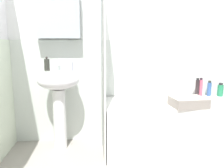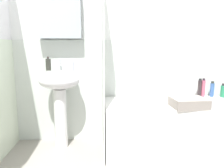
% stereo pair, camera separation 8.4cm
% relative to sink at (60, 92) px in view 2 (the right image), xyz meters
% --- Properties ---
extents(wall_back_tiled, '(3.60, 0.18, 2.40)m').
position_rel_sink_xyz_m(wall_back_tiled, '(0.93, 0.23, 0.51)').
color(wall_back_tiled, white).
rests_on(wall_back_tiled, ground_plane).
extents(sink, '(0.44, 0.34, 0.86)m').
position_rel_sink_xyz_m(sink, '(0.00, 0.00, 0.00)').
color(sink, white).
rests_on(sink, ground_plane).
extents(faucet, '(0.03, 0.12, 0.12)m').
position_rel_sink_xyz_m(faucet, '(-0.00, 0.08, 0.29)').
color(faucet, silver).
rests_on(faucet, sink).
extents(soap_dispenser, '(0.06, 0.06, 0.15)m').
position_rel_sink_xyz_m(soap_dispenser, '(-0.13, 0.08, 0.30)').
color(soap_dispenser, '#2F302A').
rests_on(soap_dispenser, sink).
extents(toothbrush_cup, '(0.06, 0.06, 0.10)m').
position_rel_sink_xyz_m(toothbrush_cup, '(0.13, 0.03, 0.28)').
color(toothbrush_cup, silver).
rests_on(toothbrush_cup, sink).
extents(bathtub, '(1.51, 0.64, 0.53)m').
position_rel_sink_xyz_m(bathtub, '(1.25, -0.13, -0.37)').
color(bathtub, white).
rests_on(bathtub, ground_plane).
extents(shower_curtain, '(0.01, 0.64, 2.00)m').
position_rel_sink_xyz_m(shower_curtain, '(0.48, -0.13, 0.37)').
color(shower_curtain, white).
rests_on(shower_curtain, ground_plane).
extents(body_wash_bottle, '(0.07, 0.07, 0.16)m').
position_rel_sink_xyz_m(body_wash_bottle, '(1.91, 0.10, -0.03)').
color(body_wash_bottle, '#237B50').
rests_on(body_wash_bottle, bathtub).
extents(lotion_bottle, '(0.05, 0.05, 0.19)m').
position_rel_sink_xyz_m(lotion_bottle, '(1.78, 0.13, -0.01)').
color(lotion_bottle, '#345896').
rests_on(lotion_bottle, bathtub).
extents(shampoo_bottle, '(0.04, 0.04, 0.23)m').
position_rel_sink_xyz_m(shampoo_bottle, '(1.66, 0.10, 0.01)').
color(shampoo_bottle, '#C1516A').
rests_on(shampoo_bottle, bathtub).
extents(conditioner_bottle, '(0.04, 0.04, 0.22)m').
position_rel_sink_xyz_m(conditioner_bottle, '(1.62, 0.10, 0.00)').
color(conditioner_bottle, '#2C2325').
rests_on(conditioner_bottle, bathtub).
extents(towel_folded, '(0.35, 0.28, 0.09)m').
position_rel_sink_xyz_m(towel_folded, '(1.31, -0.33, -0.05)').
color(towel_folded, gray).
rests_on(towel_folded, bathtub).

